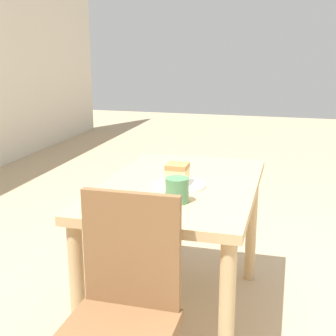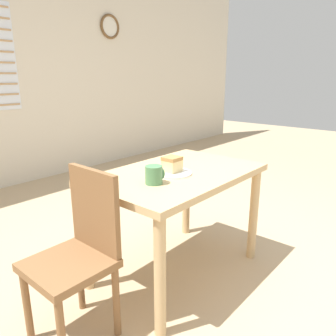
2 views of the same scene
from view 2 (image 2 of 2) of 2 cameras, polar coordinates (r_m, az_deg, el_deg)
The scene contains 6 objects.
ground_plane at distance 2.06m, azimuth 7.96°, elevation -22.49°, with size 14.00×14.00×0.00m, color tan.
dining_table_near at distance 2.06m, azimuth 1.55°, elevation -3.39°, with size 1.08×0.70×0.70m.
chair_near_window at distance 1.69m, azimuth -15.26°, elevation -13.78°, with size 0.37×0.37×0.85m.
plate at distance 1.98m, azimuth 0.74°, elevation -0.87°, with size 0.24×0.24×0.01m.
cake_slice at distance 1.98m, azimuth 0.69°, elevation 0.69°, with size 0.10×0.09×0.09m.
coffee_mug at distance 1.79m, azimuth -2.40°, elevation -1.17°, with size 0.10×0.10×0.10m.
Camera 2 is at (-1.39, -0.84, 1.28)m, focal length 35.00 mm.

